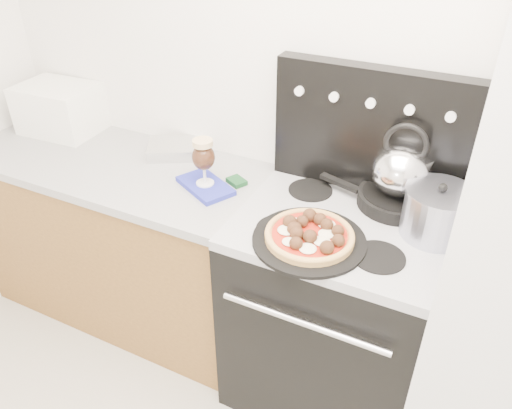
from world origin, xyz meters
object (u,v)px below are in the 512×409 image
Objects in this scene: toaster_oven at (60,109)px; pizza_pan at (309,240)px; oven_mitt at (205,186)px; beer_glass at (204,162)px; stove_body at (331,313)px; skillet at (396,199)px; pizza at (310,234)px; tea_kettle at (402,166)px; base_cabinet at (127,242)px; stock_pot at (437,214)px.

toaster_oven is 1.52m from pizza_pan.
beer_glass reaches higher than oven_mitt.
stove_body is at bearing -9.79° from toaster_oven.
pizza is at bearing -120.49° from skillet.
stove_body is at bearing -130.13° from tea_kettle.
stock_pot is at bearing 1.71° from base_cabinet.
beer_glass is 0.77m from skillet.
stove_body is at bearing -0.55° from oven_mitt.
skillet is at bearing 0.00° from tea_kettle.
stock_pot is (0.38, 0.24, 0.05)m from pizza.
stock_pot reaches higher than stove_body.
beer_glass is (0.51, -0.02, 0.59)m from base_cabinet.
stove_body is 3.62× the size of tea_kettle.
toaster_oven is at bearing 166.78° from pizza.
toaster_oven is at bearing -179.37° from skillet.
oven_mitt is (-0.59, 0.01, 0.47)m from stove_body.
toaster_oven is at bearing 160.88° from base_cabinet.
pizza is at bearing -109.64° from stove_body.
base_cabinet is 1.37m from skillet.
base_cabinet is at bearing 177.85° from oven_mitt.
pizza is (1.48, -0.35, -0.06)m from toaster_oven.
tea_kettle is at bearing 51.56° from stove_body.
tea_kettle is at bearing 0.00° from skillet.
oven_mitt is 0.63× the size of pizza_pan.
skillet is at bearing 51.56° from stove_body.
tea_kettle reaches higher than oven_mitt.
skillet is (0.75, 0.19, 0.04)m from oven_mitt.
oven_mitt is 0.56m from pizza_pan.
pizza reaches higher than stove_body.
oven_mitt is 0.79m from tea_kettle.
toaster_oven is at bearing 173.49° from stove_body.
toaster_oven reaches higher than base_cabinet.
pizza is at bearing -10.67° from base_cabinet.
skillet reaches higher than oven_mitt.
toaster_oven is 1.84× the size of beer_glass.
skillet is at bearing 7.66° from base_cabinet.
pizza_pan is at bearing -147.72° from stock_pot.
stove_body is 0.65m from stock_pot.
skillet is 0.15m from tea_kettle.
pizza reaches higher than skillet.
pizza is at bearing -18.47° from oven_mitt.
oven_mitt is (0.51, -0.02, 0.48)m from base_cabinet.
toaster_oven is 0.94× the size of pizza_pan.
base_cabinet is 1.53m from stock_pot.
pizza_pan is 1.71× the size of stock_pot.
beer_glass is 0.87× the size of stock_pot.
pizza is 1.32× the size of stock_pot.
tea_kettle reaches higher than pizza_pan.
pizza_pan is (-0.06, -0.17, 0.49)m from stove_body.
tea_kettle reaches higher than skillet.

